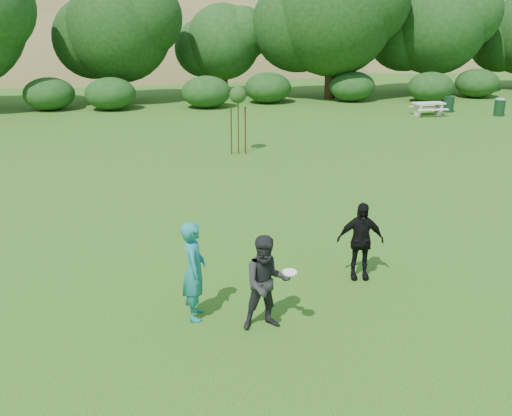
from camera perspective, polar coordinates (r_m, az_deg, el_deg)
The scene contains 11 objects.
ground at distance 12.13m, azimuth 2.70°, elevation -9.52°, with size 120.00×120.00×0.00m, color #19470C.
player_teal at distance 11.25m, azimuth -6.21°, elevation -6.25°, with size 0.74×0.48×2.03m, color #1A7779.
player_grey at distance 10.86m, azimuth 1.07°, elevation -7.51°, with size 0.92×0.72×1.89m, color black.
player_black at distance 13.07m, azimuth 10.38°, elevation -3.24°, with size 1.06×0.44×1.81m, color black.
trash_can_near at distance 36.73m, azimuth 18.72°, elevation 9.78°, with size 0.60×0.60×0.90m, color #12331E.
frisbee at distance 10.53m, azimuth 3.39°, elevation -6.44°, with size 0.27×0.27×0.04m.
sapling at distance 24.07m, azimuth -1.82°, elevation 11.04°, with size 0.70×0.70×2.85m.
picnic_table at distance 35.07m, azimuth 16.86°, elevation 9.68°, with size 1.80×1.48×0.76m.
trash_can_lidded at distance 36.38m, azimuth 23.18°, elevation 9.31°, with size 0.60×0.60×1.05m.
hillside at distance 80.79m, azimuth -9.21°, elevation 6.21°, with size 150.00×72.00×52.00m.
tree_row at distance 39.45m, azimuth -2.53°, elevation 17.78°, with size 53.92×10.38×9.62m.
Camera 1 is at (-2.55, -10.33, 5.82)m, focal length 40.00 mm.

